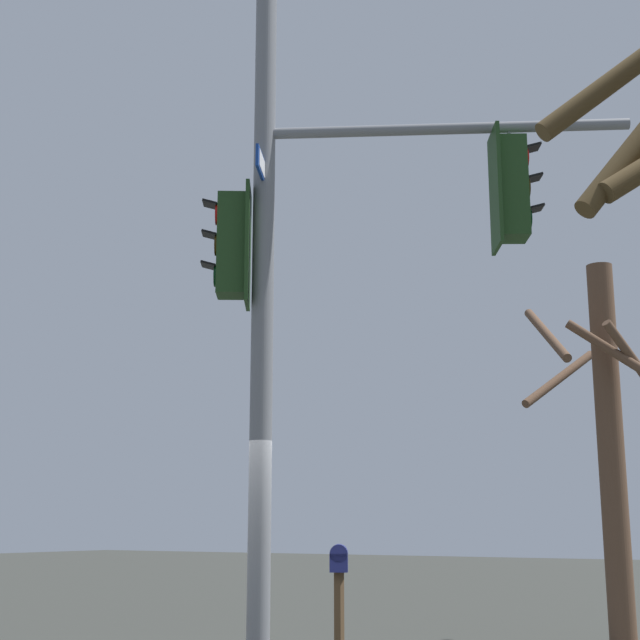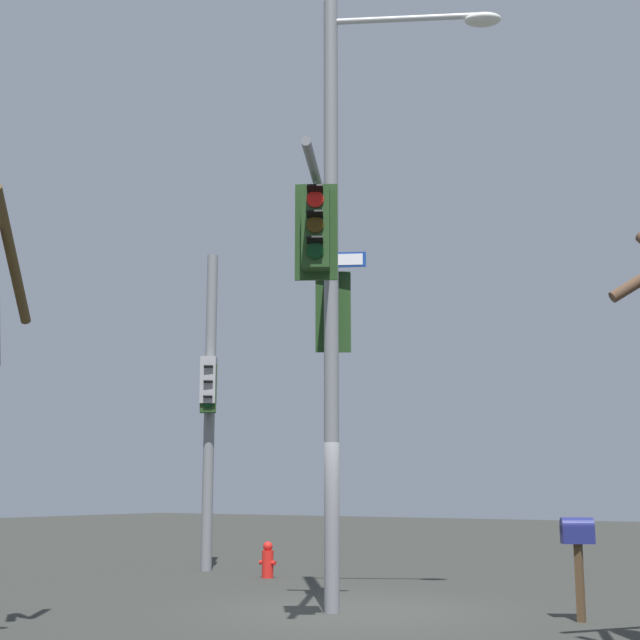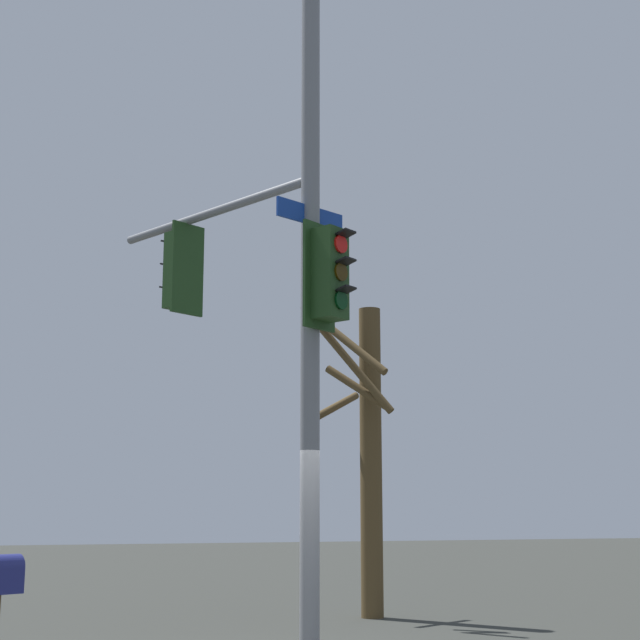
% 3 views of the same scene
% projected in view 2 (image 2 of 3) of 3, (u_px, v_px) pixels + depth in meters
% --- Properties ---
extents(ground_plane, '(80.00, 80.00, 0.00)m').
position_uv_depth(ground_plane, '(352.00, 611.00, 13.67)').
color(ground_plane, '#30322D').
extents(main_signal_pole_assembly, '(3.07, 4.93, 9.80)m').
position_uv_depth(main_signal_pole_assembly, '(338.00, 259.00, 13.94)').
color(main_signal_pole_assembly, slate).
rests_on(main_signal_pole_assembly, ground).
extents(secondary_pole_assembly, '(0.59, 0.73, 7.23)m').
position_uv_depth(secondary_pole_assembly, '(209.00, 399.00, 20.86)').
color(secondary_pole_assembly, slate).
rests_on(secondary_pole_assembly, ground).
extents(fire_hydrant, '(0.38, 0.24, 0.73)m').
position_uv_depth(fire_hydrant, '(268.00, 561.00, 18.78)').
color(fire_hydrant, red).
rests_on(fire_hydrant, ground).
extents(mailbox, '(0.50, 0.42, 1.41)m').
position_uv_depth(mailbox, '(578.00, 539.00, 12.76)').
color(mailbox, '#4C3823').
rests_on(mailbox, ground).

